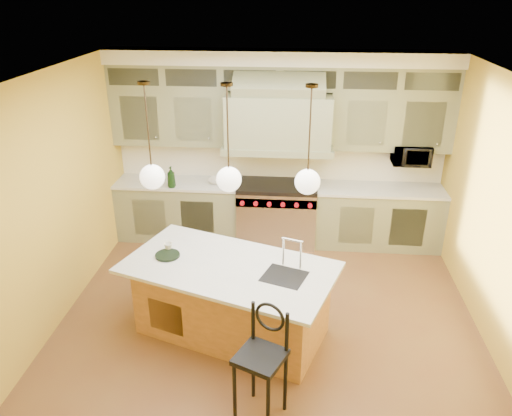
# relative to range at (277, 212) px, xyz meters

# --- Properties ---
(floor) EXTENTS (5.00, 5.00, 0.00)m
(floor) POSITION_rel_range_xyz_m (0.00, -2.14, -0.49)
(floor) COLOR brown
(floor) RESTS_ON ground
(ceiling) EXTENTS (5.00, 5.00, 0.00)m
(ceiling) POSITION_rel_range_xyz_m (0.00, -2.14, 2.41)
(ceiling) COLOR white
(ceiling) RESTS_ON wall_back
(wall_back) EXTENTS (5.00, 0.00, 5.00)m
(wall_back) POSITION_rel_range_xyz_m (0.00, 0.36, 0.96)
(wall_back) COLOR gold
(wall_back) RESTS_ON ground
(wall_front) EXTENTS (5.00, 0.00, 5.00)m
(wall_front) POSITION_rel_range_xyz_m (0.00, -4.64, 0.96)
(wall_front) COLOR gold
(wall_front) RESTS_ON ground
(wall_left) EXTENTS (0.00, 5.00, 5.00)m
(wall_left) POSITION_rel_range_xyz_m (-2.50, -2.14, 0.96)
(wall_left) COLOR gold
(wall_left) RESTS_ON ground
(wall_right) EXTENTS (0.00, 5.00, 5.00)m
(wall_right) POSITION_rel_range_xyz_m (2.50, -2.14, 0.96)
(wall_right) COLOR gold
(wall_right) RESTS_ON ground
(back_cabinetry) EXTENTS (5.00, 0.77, 2.90)m
(back_cabinetry) POSITION_rel_range_xyz_m (0.00, 0.09, 0.94)
(back_cabinetry) COLOR gray
(back_cabinetry) RESTS_ON floor
(range) EXTENTS (1.20, 0.74, 0.96)m
(range) POSITION_rel_range_xyz_m (0.00, 0.00, 0.00)
(range) COLOR silver
(range) RESTS_ON floor
(kitchen_island) EXTENTS (2.57, 1.91, 1.35)m
(kitchen_island) POSITION_rel_range_xyz_m (-0.40, -2.34, -0.01)
(kitchen_island) COLOR olive
(kitchen_island) RESTS_ON floor
(counter_stool) EXTENTS (0.54, 0.54, 1.16)m
(counter_stool) POSITION_rel_range_xyz_m (0.04, -3.52, 0.18)
(counter_stool) COLOR black
(counter_stool) RESTS_ON floor
(microwave) EXTENTS (0.54, 0.37, 0.30)m
(microwave) POSITION_rel_range_xyz_m (1.95, 0.11, 0.96)
(microwave) COLOR black
(microwave) RESTS_ON back_cabinetry
(oil_bottle_a) EXTENTS (0.14, 0.14, 0.32)m
(oil_bottle_a) POSITION_rel_range_xyz_m (-1.58, -0.22, 0.62)
(oil_bottle_a) COLOR black
(oil_bottle_a) RESTS_ON back_cabinetry
(oil_bottle_b) EXTENTS (0.10, 0.10, 0.19)m
(oil_bottle_b) POSITION_rel_range_xyz_m (-1.85, 0.01, 0.55)
(oil_bottle_b) COLOR black
(oil_bottle_b) RESTS_ON back_cabinetry
(fruit_bowl) EXTENTS (0.28, 0.28, 0.07)m
(fruit_bowl) POSITION_rel_range_xyz_m (-0.93, 0.01, 0.49)
(fruit_bowl) COLOR silver
(fruit_bowl) RESTS_ON back_cabinetry
(cup) EXTENTS (0.12, 0.12, 0.09)m
(cup) POSITION_rel_range_xyz_m (-1.16, -2.09, 0.48)
(cup) COLOR silver
(cup) RESTS_ON kitchen_island
(pendant_left) EXTENTS (0.26, 0.26, 1.11)m
(pendant_left) POSITION_rel_range_xyz_m (-1.20, -2.33, 1.46)
(pendant_left) COLOR #2D2319
(pendant_left) RESTS_ON ceiling
(pendant_center) EXTENTS (0.26, 0.26, 1.11)m
(pendant_center) POSITION_rel_range_xyz_m (-0.40, -2.33, 1.46)
(pendant_center) COLOR #2D2319
(pendant_center) RESTS_ON ceiling
(pendant_right) EXTENTS (0.26, 0.26, 1.11)m
(pendant_right) POSITION_rel_range_xyz_m (0.40, -2.33, 1.46)
(pendant_right) COLOR #2D2319
(pendant_right) RESTS_ON ceiling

